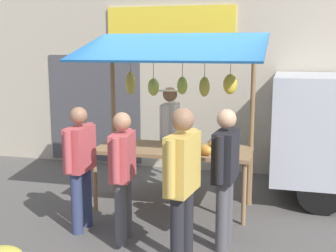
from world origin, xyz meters
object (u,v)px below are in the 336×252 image
object	(u,v)px
shopper_with_shopping_bag	(182,178)
shopper_with_ponytail	(225,169)
market_stall	(175,101)
shopper_in_striped_shirt	(80,161)
vendor_with_sunhat	(170,130)
shopper_in_grey_tee	(123,169)

from	to	relation	value
shopper_with_shopping_bag	shopper_with_ponytail	bearing A→B (deg)	-19.96
market_stall	shopper_with_ponytail	size ratio (longest dim) A/B	1.55
market_stall	shopper_in_striped_shirt	world-z (taller)	market_stall
shopper_with_ponytail	shopper_with_shopping_bag	distance (m)	0.75
market_stall	shopper_in_striped_shirt	size ratio (longest dim) A/B	1.59
vendor_with_sunhat	shopper_in_grey_tee	world-z (taller)	vendor_with_sunhat
market_stall	vendor_with_sunhat	xyz separation A→B (m)	(0.26, -0.73, -0.55)
vendor_with_sunhat	market_stall	bearing A→B (deg)	17.04
shopper_with_ponytail	shopper_in_grey_tee	xyz separation A→B (m)	(1.17, 0.17, -0.04)
shopper_in_striped_shirt	shopper_with_ponytail	xyz separation A→B (m)	(-1.81, 0.03, 0.03)
shopper_in_striped_shirt	shopper_in_grey_tee	bearing A→B (deg)	-105.39
shopper_in_striped_shirt	shopper_in_grey_tee	size ratio (longest dim) A/B	1.01
vendor_with_sunhat	shopper_in_grey_tee	bearing A→B (deg)	-3.91
market_stall	shopper_in_striped_shirt	distance (m)	1.58
market_stall	shopper_with_ponytail	distance (m)	1.54
market_stall	shopper_with_shopping_bag	xyz separation A→B (m)	(-0.52, 1.78, -0.56)
shopper_with_ponytail	shopper_in_striped_shirt	bearing A→B (deg)	94.24
market_stall	shopper_in_grey_tee	world-z (taller)	market_stall
market_stall	shopper_in_grey_tee	xyz separation A→B (m)	(0.31, 1.28, -0.66)
vendor_with_sunhat	shopper_in_striped_shirt	bearing A→B (deg)	-23.17
vendor_with_sunhat	shopper_in_striped_shirt	world-z (taller)	vendor_with_sunhat
shopper_in_striped_shirt	shopper_with_ponytail	bearing A→B (deg)	-89.29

